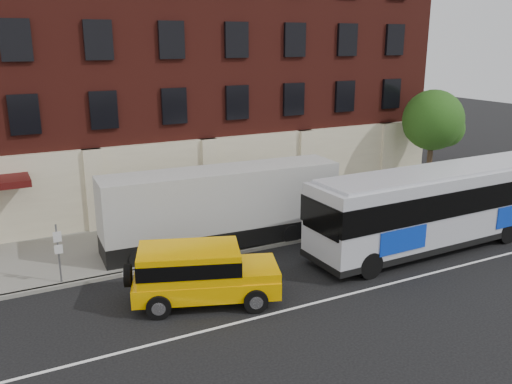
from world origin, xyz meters
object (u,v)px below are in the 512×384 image
street_tree (434,122)px  yellow_suv (199,271)px  sign_pole (58,251)px  shipping_container (222,208)px  city_bus (442,204)px

street_tree → yellow_suv: size_ratio=1.10×
sign_pole → shipping_container: size_ratio=0.23×
street_tree → yellow_suv: street_tree is taller
street_tree → shipping_container: 15.17m
sign_pole → yellow_suv: (4.26, -3.64, -0.25)m
city_bus → shipping_container: bearing=152.6°
sign_pole → yellow_suv: bearing=-40.5°
street_tree → city_bus: size_ratio=0.46×
street_tree → shipping_container: street_tree is taller
city_bus → yellow_suv: bearing=-179.2°
sign_pole → shipping_container: shipping_container is taller
yellow_suv → sign_pole: bearing=139.5°
street_tree → shipping_container: bearing=-171.4°
shipping_container → city_bus: bearing=-27.4°
sign_pole → street_tree: size_ratio=0.40×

